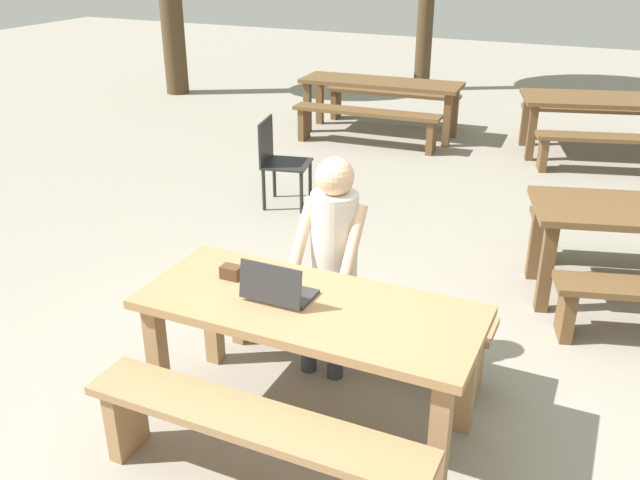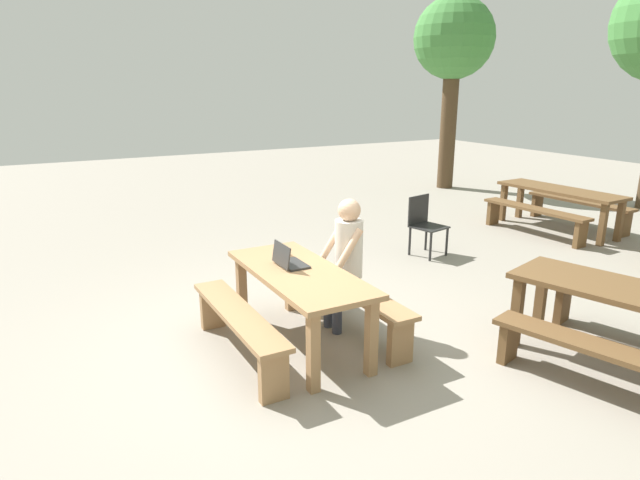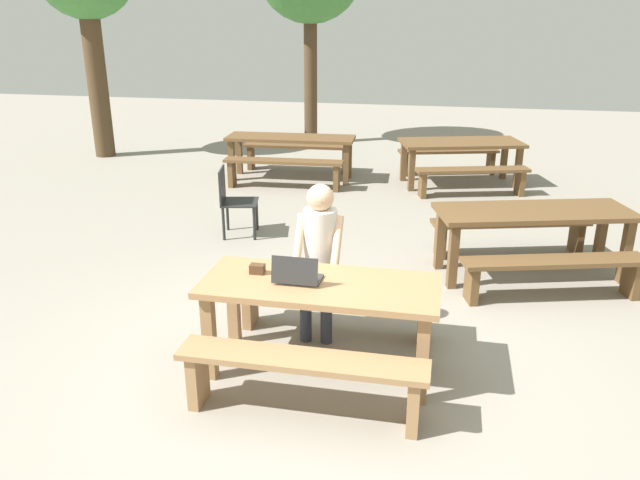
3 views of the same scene
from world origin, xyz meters
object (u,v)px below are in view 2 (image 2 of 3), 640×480
(small_pouch, at_px, (283,251))
(person_seated, at_px, (346,254))
(laptop, at_px, (288,260))
(picnic_table_rear, at_px, (559,195))
(picnic_table_distant, at_px, (636,303))
(picnic_table_front, at_px, (299,283))
(tree_right, at_px, (454,43))
(plastic_chair, at_px, (425,224))

(small_pouch, relative_size, person_seated, 0.08)
(laptop, xyz_separation_m, picnic_table_rear, (-1.52, 5.82, -0.20))
(laptop, relative_size, picnic_table_distant, 0.16)
(laptop, xyz_separation_m, small_pouch, (-0.34, 0.10, -0.02))
(picnic_table_front, bearing_deg, person_seated, 102.12)
(picnic_table_rear, bearing_deg, small_pouch, -81.36)
(small_pouch, relative_size, picnic_table_distant, 0.05)
(picnic_table_front, bearing_deg, tree_right, 129.97)
(plastic_chair, xyz_separation_m, picnic_table_distant, (3.52, -0.59, 0.16))
(laptop, bearing_deg, plastic_chair, -62.07)
(picnic_table_front, bearing_deg, laptop, -170.50)
(picnic_table_rear, distance_m, picnic_table_distant, 4.93)
(plastic_chair, bearing_deg, picnic_table_front, -161.88)
(small_pouch, bearing_deg, tree_right, 127.63)
(picnic_table_front, distance_m, tree_right, 9.29)
(picnic_table_front, relative_size, picnic_table_rear, 0.84)
(plastic_chair, relative_size, picnic_table_rear, 0.40)
(picnic_table_distant, bearing_deg, picnic_table_front, -144.00)
(small_pouch, bearing_deg, picnic_table_distant, 43.85)
(person_seated, distance_m, picnic_table_rear, 5.44)
(laptop, height_order, tree_right, tree_right)
(person_seated, bearing_deg, picnic_table_distant, 41.78)
(picnic_table_front, xyz_separation_m, picnic_table_rear, (-1.69, 5.79, -0.02))
(picnic_table_front, bearing_deg, picnic_table_rear, 106.30)
(tree_right, bearing_deg, small_pouch, -52.37)
(laptop, distance_m, small_pouch, 0.36)
(picnic_table_rear, distance_m, tree_right, 4.95)
(laptop, bearing_deg, picnic_table_rear, -75.04)
(picnic_table_front, relative_size, small_pouch, 15.89)
(small_pouch, distance_m, tree_right, 8.88)
(small_pouch, height_order, picnic_table_rear, small_pouch)
(laptop, height_order, picnic_table_rear, laptop)
(laptop, height_order, picnic_table_distant, laptop)
(picnic_table_distant, bearing_deg, person_seated, -154.14)
(picnic_table_front, relative_size, tree_right, 0.42)
(laptop, bearing_deg, small_pouch, -16.59)
(laptop, distance_m, plastic_chair, 3.33)
(person_seated, relative_size, picnic_table_distant, 0.63)
(picnic_table_front, distance_m, laptop, 0.25)
(plastic_chair, bearing_deg, picnic_table_distant, -111.88)
(tree_right, bearing_deg, laptop, -51.01)
(picnic_table_distant, bearing_deg, plastic_chair, 154.51)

